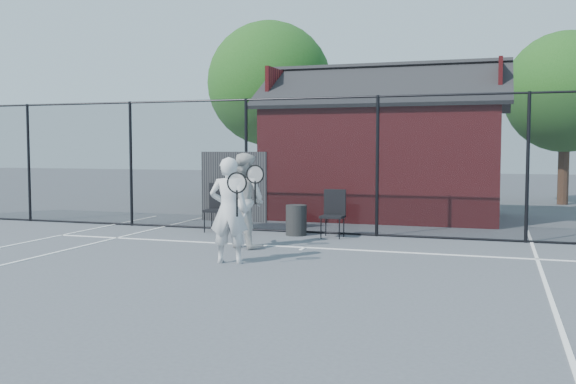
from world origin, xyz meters
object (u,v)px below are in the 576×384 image
(waste_bin, at_px, (296,220))
(player_front, at_px, (229,210))
(clubhouse, at_px, (385,158))
(chair_left, at_px, (217,208))
(chair_right, at_px, (333,214))
(player_back, at_px, (244,200))

(waste_bin, bearing_deg, player_front, -90.69)
(player_front, bearing_deg, waste_bin, 89.31)
(clubhouse, height_order, waste_bin, clubhouse)
(chair_left, relative_size, chair_right, 1.08)
(clubhouse, xyz_separation_m, chair_left, (-3.06, -4.40, -1.08))
(player_front, bearing_deg, chair_left, 117.41)
(player_front, xyz_separation_m, chair_left, (-1.83, 3.54, -0.34))
(chair_left, distance_m, waste_bin, 1.89)
(player_front, distance_m, chair_left, 4.00)
(chair_left, xyz_separation_m, waste_bin, (1.88, 0.00, -0.20))
(chair_left, relative_size, waste_bin, 1.61)
(chair_right, xyz_separation_m, waste_bin, (-0.84, 0.11, -0.16))
(player_front, height_order, waste_bin, player_front)
(player_front, distance_m, player_back, 1.69)
(chair_right, bearing_deg, waste_bin, 172.33)
(chair_right, distance_m, waste_bin, 0.86)
(player_front, xyz_separation_m, chair_right, (0.88, 3.42, -0.38))
(clubhouse, relative_size, chair_right, 6.60)
(player_back, bearing_deg, player_front, -76.51)
(player_front, bearing_deg, clubhouse, 81.24)
(player_front, distance_m, chair_right, 3.56)
(player_front, distance_m, waste_bin, 3.58)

